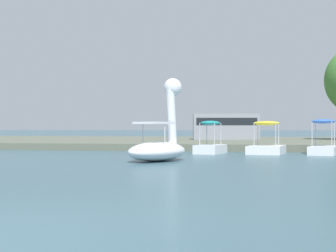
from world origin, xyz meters
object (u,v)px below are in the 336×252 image
Objects in this scene: pedal_boat_yellow at (266,145)px; swan_boat at (160,142)px; pedal_boat_teal at (210,144)px; pedal_boat_blue at (323,143)px; parked_van at (225,126)px.

swan_boat is at bearing -125.38° from pedal_boat_yellow.
pedal_boat_blue reaches higher than pedal_boat_teal.
pedal_boat_blue is (5.03, 0.08, 0.04)m from pedal_boat_teal.
pedal_boat_teal is at bearing -179.10° from pedal_boat_blue.
pedal_boat_yellow is (3.90, 5.49, -0.27)m from swan_boat.
parked_van reaches higher than pedal_boat_blue.
pedal_boat_teal is 0.43× the size of parked_van.
parked_van is (-2.62, 12.46, 0.94)m from pedal_boat_yellow.
pedal_boat_blue is at bearing 0.90° from pedal_boat_teal.
swan_boat reaches higher than pedal_boat_blue.
swan_boat reaches higher than pedal_boat_yellow.
pedal_boat_yellow is at bearing 54.62° from swan_boat.
swan_boat is 1.26× the size of pedal_boat_yellow.
pedal_boat_blue is at bearing -68.07° from parked_van.
swan_boat is 8.29m from pedal_boat_blue.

